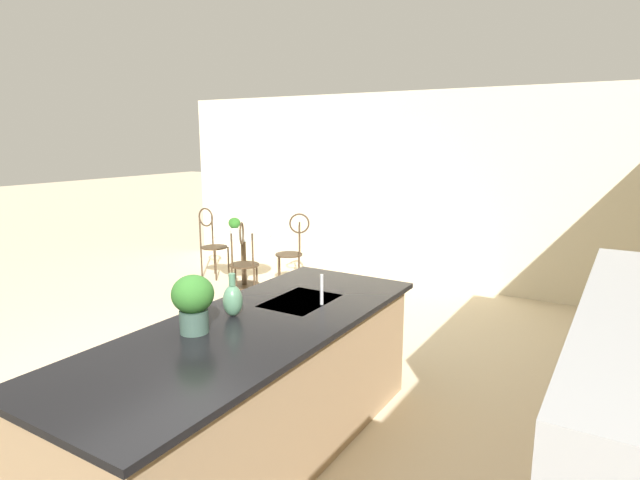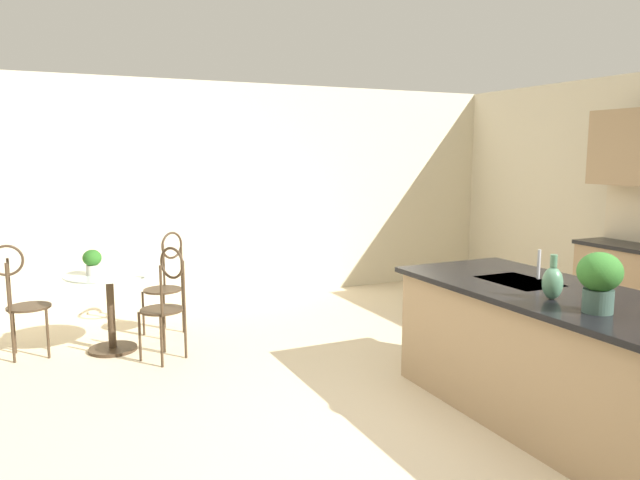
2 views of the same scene
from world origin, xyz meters
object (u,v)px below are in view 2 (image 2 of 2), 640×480
chair_near_window (166,298)px  vase_on_counter (553,282)px  chair_toward_desk (21,295)px  chair_by_island (166,278)px  potted_plant_counter_near (599,278)px  bistro_table (111,304)px  potted_plant_on_table (92,261)px

chair_near_window → vase_on_counter: vase_on_counter is taller
chair_toward_desk → chair_by_island: bearing=98.9°
potted_plant_counter_near → bistro_table: bearing=-144.4°
chair_near_window → vase_on_counter: size_ratio=3.62×
chair_near_window → bistro_table: bearing=-140.3°
potted_plant_on_table → potted_plant_counter_near: size_ratio=0.65×
chair_near_window → potted_plant_counter_near: 3.50m
potted_plant_on_table → potted_plant_counter_near: 4.19m
potted_plant_counter_near → vase_on_counter: size_ratio=1.24×
chair_by_island → vase_on_counter: 3.84m
bistro_table → chair_by_island: (-0.37, 0.59, 0.13)m
chair_by_island → chair_toward_desk: size_ratio=1.00×
bistro_table → chair_toward_desk: (-0.16, -0.75, 0.13)m
potted_plant_on_table → potted_plant_counter_near: (3.33, 2.53, 0.25)m
potted_plant_on_table → chair_by_island: bearing=117.5°
bistro_table → potted_plant_counter_near: (3.34, 2.39, 0.68)m
potted_plant_on_table → potted_plant_counter_near: potted_plant_counter_near is taller
chair_by_island → potted_plant_counter_near: potted_plant_counter_near is taller
bistro_table → chair_toward_desk: size_ratio=0.77×
chair_by_island → potted_plant_counter_near: (3.71, 1.80, 0.55)m
bistro_table → chair_by_island: size_ratio=0.77×
bistro_table → vase_on_counter: size_ratio=2.78×
bistro_table → potted_plant_counter_near: size_ratio=2.24×
potted_plant_on_table → chair_near_window: bearing=48.5°
potted_plant_on_table → vase_on_counter: size_ratio=0.81×
chair_toward_desk → potted_plant_counter_near: 4.73m
chair_toward_desk → potted_plant_counter_near: bearing=41.9°
chair_near_window → potted_plant_on_table: (-0.49, -0.56, 0.30)m
bistro_table → potted_plant_on_table: size_ratio=3.43×
chair_by_island → potted_plant_on_table: bearing=-62.5°
potted_plant_counter_near → chair_by_island: bearing=-154.0°
potted_plant_on_table → vase_on_counter: bearing=40.4°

